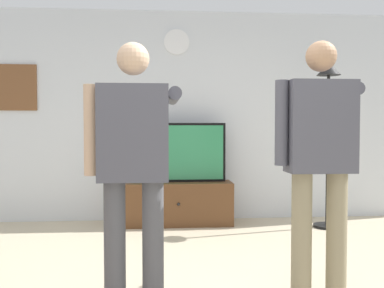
{
  "coord_description": "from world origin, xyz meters",
  "views": [
    {
      "loc": [
        -0.32,
        -2.55,
        1.19
      ],
      "look_at": [
        -0.03,
        1.2,
        1.05
      ],
      "focal_mm": 39.26,
      "sensor_mm": 36.0,
      "label": 1
    }
  ],
  "objects_px": {
    "tv_stand": "(178,203)",
    "wall_clock": "(177,42)",
    "framed_picture": "(12,87)",
    "floor_lamp": "(328,111)",
    "television": "(178,152)",
    "person_standing_nearer_lamp": "(134,159)",
    "person_standing_nearer_couch": "(319,152)"
  },
  "relations": [
    {
      "from": "floor_lamp",
      "to": "person_standing_nearer_couch",
      "type": "distance_m",
      "value": 2.27
    },
    {
      "from": "television",
      "to": "framed_picture",
      "type": "xyz_separation_m",
      "value": [
        -2.07,
        0.25,
        0.81
      ]
    },
    {
      "from": "tv_stand",
      "to": "framed_picture",
      "type": "xyz_separation_m",
      "value": [
        -2.07,
        0.3,
        1.44
      ]
    },
    {
      "from": "tv_stand",
      "to": "floor_lamp",
      "type": "bearing_deg",
      "value": -8.89
    },
    {
      "from": "framed_picture",
      "to": "floor_lamp",
      "type": "height_order",
      "value": "framed_picture"
    },
    {
      "from": "floor_lamp",
      "to": "person_standing_nearer_couch",
      "type": "bearing_deg",
      "value": -113.81
    },
    {
      "from": "tv_stand",
      "to": "person_standing_nearer_lamp",
      "type": "relative_size",
      "value": 0.77
    },
    {
      "from": "television",
      "to": "person_standing_nearer_couch",
      "type": "bearing_deg",
      "value": -69.7
    },
    {
      "from": "television",
      "to": "floor_lamp",
      "type": "distance_m",
      "value": 1.88
    },
    {
      "from": "television",
      "to": "person_standing_nearer_lamp",
      "type": "distance_m",
      "value": 2.49
    },
    {
      "from": "framed_picture",
      "to": "television",
      "type": "bearing_deg",
      "value": -6.84
    },
    {
      "from": "television",
      "to": "person_standing_nearer_couch",
      "type": "xyz_separation_m",
      "value": [
        0.88,
        -2.38,
        0.14
      ]
    },
    {
      "from": "floor_lamp",
      "to": "person_standing_nearer_lamp",
      "type": "bearing_deg",
      "value": -135.51
    },
    {
      "from": "person_standing_nearer_couch",
      "to": "framed_picture",
      "type": "bearing_deg",
      "value": 138.36
    },
    {
      "from": "person_standing_nearer_lamp",
      "to": "floor_lamp",
      "type": "bearing_deg",
      "value": 44.49
    },
    {
      "from": "television",
      "to": "person_standing_nearer_couch",
      "type": "relative_size",
      "value": 0.67
    },
    {
      "from": "wall_clock",
      "to": "person_standing_nearer_lamp",
      "type": "relative_size",
      "value": 0.19
    },
    {
      "from": "person_standing_nearer_lamp",
      "to": "person_standing_nearer_couch",
      "type": "xyz_separation_m",
      "value": [
        1.27,
        0.09,
        0.03
      ]
    },
    {
      "from": "framed_picture",
      "to": "wall_clock",
      "type": "bearing_deg",
      "value": -0.14
    },
    {
      "from": "floor_lamp",
      "to": "person_standing_nearer_lamp",
      "type": "height_order",
      "value": "floor_lamp"
    },
    {
      "from": "person_standing_nearer_couch",
      "to": "wall_clock",
      "type": "bearing_deg",
      "value": 108.54
    },
    {
      "from": "wall_clock",
      "to": "floor_lamp",
      "type": "xyz_separation_m",
      "value": [
        1.78,
        -0.57,
        -0.9
      ]
    },
    {
      "from": "tv_stand",
      "to": "person_standing_nearer_couch",
      "type": "height_order",
      "value": "person_standing_nearer_couch"
    },
    {
      "from": "tv_stand",
      "to": "floor_lamp",
      "type": "distance_m",
      "value": 2.13
    },
    {
      "from": "wall_clock",
      "to": "tv_stand",
      "type": "bearing_deg",
      "value": -90.0
    },
    {
      "from": "television",
      "to": "framed_picture",
      "type": "bearing_deg",
      "value": 173.16
    },
    {
      "from": "television",
      "to": "person_standing_nearer_couch",
      "type": "distance_m",
      "value": 2.54
    },
    {
      "from": "television",
      "to": "tv_stand",
      "type": "bearing_deg",
      "value": -90.0
    },
    {
      "from": "framed_picture",
      "to": "person_standing_nearer_lamp",
      "type": "height_order",
      "value": "framed_picture"
    },
    {
      "from": "tv_stand",
      "to": "wall_clock",
      "type": "xyz_separation_m",
      "value": [
        0.0,
        0.29,
        2.04
      ]
    },
    {
      "from": "floor_lamp",
      "to": "person_standing_nearer_couch",
      "type": "relative_size",
      "value": 1.1
    },
    {
      "from": "television",
      "to": "wall_clock",
      "type": "bearing_deg",
      "value": 90.0
    }
  ]
}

